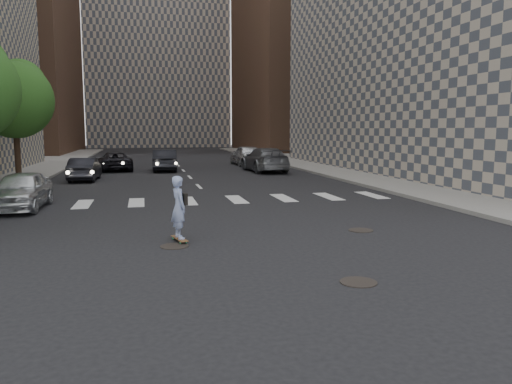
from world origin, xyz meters
TOP-DOWN VIEW (x-y plane):
  - ground at (0.00, 0.00)m, footprint 160.00×160.00m
  - sidewalk_right at (14.50, 20.00)m, footprint 13.00×80.00m
  - building_right at (18.49, 18.49)m, footprint 15.00×33.00m
  - tower_right at (20.00, 55.00)m, footprint 18.00×24.00m
  - tower_center at (0.00, 78.00)m, footprint 22.00×20.00m
  - tree_c at (-9.45, 19.14)m, footprint 4.20×4.20m
  - manhole_a at (1.20, -2.50)m, footprint 0.70×0.70m
  - manhole_b at (-2.00, 1.20)m, footprint 0.70×0.70m
  - manhole_c at (3.30, 2.00)m, footprint 0.70×0.70m
  - skateboarder at (-1.83, 1.73)m, footprint 0.51×0.88m
  - silver_sedan at (-7.00, 8.25)m, footprint 1.74×4.08m
  - traffic_car_a at (-5.90, 18.30)m, footprint 1.52×3.97m
  - traffic_car_b at (5.34, 21.89)m, footprint 2.51×5.66m
  - traffic_car_c at (-4.62, 24.97)m, footprint 2.63×4.84m
  - traffic_car_d at (5.33, 28.00)m, footprint 2.07×4.83m
  - traffic_car_e at (-1.24, 24.00)m, footprint 1.78×4.56m

SIDE VIEW (x-z plane):
  - ground at x=0.00m, z-range 0.00..0.00m
  - manhole_a at x=1.20m, z-range 0.00..0.02m
  - manhole_b at x=-2.00m, z-range 0.00..0.02m
  - manhole_c at x=3.30m, z-range 0.00..0.02m
  - sidewalk_right at x=14.50m, z-range 0.00..0.15m
  - traffic_car_c at x=-4.62m, z-range 0.00..1.29m
  - traffic_car_a at x=-5.90m, z-range 0.00..1.29m
  - silver_sedan at x=-7.00m, z-range 0.00..1.37m
  - traffic_car_e at x=-1.24m, z-range 0.00..1.48m
  - traffic_car_b at x=5.34m, z-range 0.00..1.62m
  - traffic_car_d at x=5.33m, z-range 0.00..1.63m
  - skateboarder at x=-1.83m, z-range 0.04..1.74m
  - tree_c at x=-9.45m, z-range 1.35..7.95m
  - building_right at x=18.49m, z-range -0.02..21.98m
  - tower_right at x=20.00m, z-range 0.00..36.00m
  - tower_center at x=0.00m, z-range 0.00..48.00m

